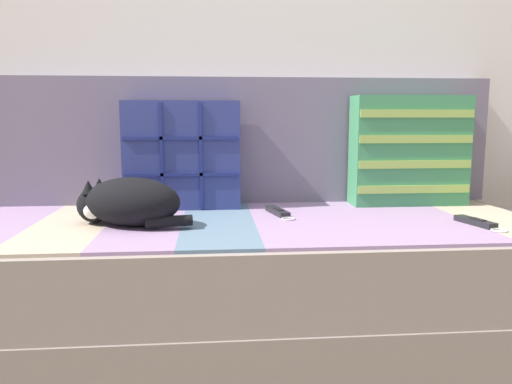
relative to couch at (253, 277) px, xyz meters
name	(u,v)px	position (x,y,z in m)	size (l,w,h in m)	color
ground_plane	(256,347)	(0.00, -0.11, -0.20)	(14.00, 14.00, 0.00)	#7A6651
couch	(253,277)	(0.00, 0.00, 0.00)	(1.99, 0.87, 0.41)	gray
sofa_backrest	(245,140)	(0.00, 0.37, 0.45)	(1.95, 0.14, 0.49)	slate
throw_pillow_quilted	(182,155)	(-0.24, 0.22, 0.41)	(0.42, 0.14, 0.40)	navy
throw_pillow_striped	(409,151)	(0.62, 0.22, 0.42)	(0.44, 0.14, 0.42)	#3D8956
sleeping_cat	(126,203)	(-0.40, -0.08, 0.28)	(0.37, 0.29, 0.15)	black
game_remote_near	(477,222)	(0.70, -0.17, 0.22)	(0.09, 0.20, 0.02)	black
game_remote_far	(278,212)	(0.09, 0.05, 0.22)	(0.09, 0.21, 0.02)	black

